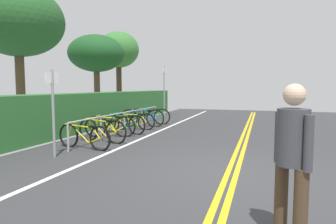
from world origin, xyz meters
TOP-DOWN VIEW (x-y plane):
  - ground_plane at (0.00, 0.00)m, footprint 30.77×10.54m
  - centre_line_yellow_inner at (0.00, -0.08)m, footprint 27.69×0.10m
  - centre_line_yellow_outer at (0.00, 0.08)m, footprint 27.69×0.10m
  - bike_lane_stripe_white at (0.00, 3.06)m, footprint 27.69×0.12m
  - bike_rack at (3.72, 4.05)m, footprint 6.26×0.05m
  - bicycle_0 at (1.08, 3.91)m, footprint 0.46×1.73m
  - bicycle_1 at (2.02, 3.94)m, footprint 0.46×1.73m
  - bicycle_2 at (2.93, 4.16)m, footprint 0.62×1.60m
  - bicycle_3 at (3.71, 4.07)m, footprint 0.51×1.77m
  - bicycle_4 at (4.56, 4.12)m, footprint 0.59×1.64m
  - bicycle_5 at (5.46, 4.12)m, footprint 0.56×1.79m
  - bicycle_6 at (6.28, 4.11)m, footprint 0.60×1.73m
  - pedestrian at (-2.25, -0.81)m, footprint 0.40×0.34m
  - sign_post_near at (0.06, 4.02)m, footprint 0.36×0.07m
  - sign_post_far at (7.93, 4.01)m, footprint 0.36×0.09m
  - hedge_backdrop at (5.22, 5.99)m, footprint 15.21×1.13m
  - tree_mid at (3.33, 8.15)m, footprint 3.34×3.34m
  - tree_far_right at (7.41, 7.38)m, footprint 2.75×2.75m
  - tree_extra at (10.57, 7.79)m, footprint 2.44×2.44m

SIDE VIEW (x-z plane):
  - ground_plane at x=0.00m, z-range -0.05..0.00m
  - centre_line_yellow_inner at x=0.00m, z-range 0.00..0.00m
  - centre_line_yellow_outer at x=0.00m, z-range 0.00..0.00m
  - bike_lane_stripe_white at x=0.00m, z-range 0.00..0.00m
  - bicycle_4 at x=4.56m, z-range -0.02..0.66m
  - bicycle_0 at x=1.08m, z-range -0.02..0.67m
  - bicycle_3 at x=3.71m, z-range -0.02..0.70m
  - bicycle_2 at x=2.93m, z-range -0.02..0.71m
  - bicycle_6 at x=6.28m, z-range -0.02..0.71m
  - bicycle_1 at x=2.02m, z-range -0.02..0.71m
  - bicycle_5 at x=5.46m, z-range -0.02..0.74m
  - bike_rack at x=3.72m, z-range 0.20..0.95m
  - hedge_backdrop at x=5.22m, z-range 0.00..1.38m
  - pedestrian at x=-2.25m, z-range 0.12..1.77m
  - sign_post_near at x=0.06m, z-range 0.22..2.22m
  - sign_post_far at x=7.93m, z-range 0.24..2.84m
  - tree_far_right at x=7.41m, z-range 1.15..5.32m
  - tree_extra at x=10.57m, z-range 1.33..6.24m
  - tree_mid at x=3.33m, z-range 1.34..6.68m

